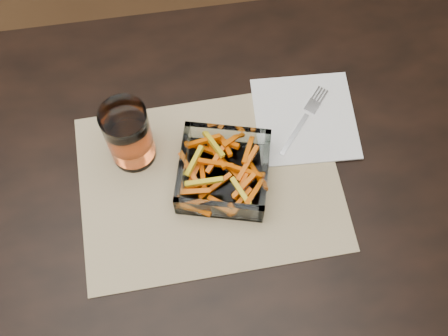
{
  "coord_description": "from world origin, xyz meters",
  "views": [
    {
      "loc": [
        0.11,
        -0.31,
        1.66
      ],
      "look_at": [
        0.17,
        0.08,
        0.78
      ],
      "focal_mm": 45.0,
      "sensor_mm": 36.0,
      "label": 1
    }
  ],
  "objects_px": {
    "dining_table": "(139,244)",
    "tumbler": "(129,137)",
    "glass_bowl": "(224,173)",
    "fork": "(305,118)"
  },
  "relations": [
    {
      "from": "dining_table",
      "to": "tumbler",
      "type": "relative_size",
      "value": 11.63
    },
    {
      "from": "glass_bowl",
      "to": "fork",
      "type": "xyz_separation_m",
      "value": [
        0.16,
        0.09,
        -0.02
      ]
    },
    {
      "from": "fork",
      "to": "dining_table",
      "type": "bearing_deg",
      "value": -113.5
    },
    {
      "from": "tumbler",
      "to": "dining_table",
      "type": "bearing_deg",
      "value": -96.94
    },
    {
      "from": "glass_bowl",
      "to": "tumbler",
      "type": "xyz_separation_m",
      "value": [
        -0.15,
        0.07,
        0.04
      ]
    },
    {
      "from": "fork",
      "to": "tumbler",
      "type": "bearing_deg",
      "value": -135.87
    },
    {
      "from": "dining_table",
      "to": "tumbler",
      "type": "bearing_deg",
      "value": 83.06
    },
    {
      "from": "dining_table",
      "to": "glass_bowl",
      "type": "bearing_deg",
      "value": 22.43
    },
    {
      "from": "dining_table",
      "to": "glass_bowl",
      "type": "xyz_separation_m",
      "value": [
        0.17,
        0.07,
        0.11
      ]
    },
    {
      "from": "dining_table",
      "to": "fork",
      "type": "xyz_separation_m",
      "value": [
        0.33,
        0.16,
        0.1
      ]
    }
  ]
}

